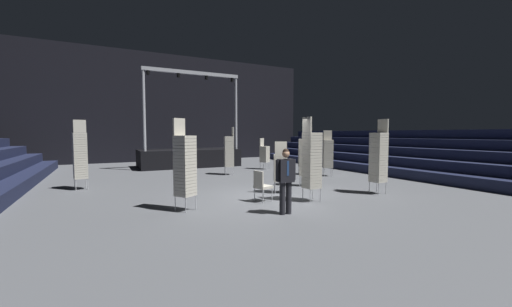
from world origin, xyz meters
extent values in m
cube|color=#515459|center=(0.00, 0.00, -0.05)|extent=(22.00, 30.00, 0.10)
cube|color=black|center=(0.00, 15.00, 4.00)|extent=(22.00, 0.30, 8.00)
cube|color=#191E38|center=(7.62, 1.00, 0.23)|extent=(0.75, 24.00, 0.45)
cube|color=#191E38|center=(8.38, 1.00, 0.68)|extent=(0.75, 24.00, 0.45)
cube|color=#191E38|center=(9.12, 1.00, 1.12)|extent=(0.75, 24.00, 0.45)
cube|color=#191E38|center=(9.88, 1.00, 1.57)|extent=(0.75, 24.00, 0.45)
cube|color=#191E38|center=(10.62, 1.00, 2.02)|extent=(0.75, 24.00, 0.45)
cube|color=black|center=(0.00, 10.22, 0.54)|extent=(5.99, 2.76, 1.08)
cylinder|color=#9EA0A8|center=(-2.74, 9.09, 3.35)|extent=(0.16, 0.16, 4.53)
cylinder|color=#9EA0A8|center=(2.74, 9.09, 3.35)|extent=(0.16, 0.16, 4.53)
cube|color=#9EA0A8|center=(0.00, 9.09, 5.62)|extent=(5.69, 0.20, 0.20)
cylinder|color=black|center=(-2.49, 9.09, 5.40)|extent=(0.18, 0.18, 0.22)
cylinder|color=black|center=(-0.83, 9.09, 5.40)|extent=(0.18, 0.18, 0.22)
cylinder|color=black|center=(0.83, 9.09, 5.40)|extent=(0.18, 0.18, 0.22)
cylinder|color=black|center=(2.49, 9.09, 5.40)|extent=(0.18, 0.18, 0.22)
cylinder|color=black|center=(-0.63, -2.12, 0.41)|extent=(0.15, 0.15, 0.83)
cylinder|color=black|center=(-0.81, -2.11, 0.41)|extent=(0.15, 0.15, 0.83)
cube|color=silver|center=(-0.72, -2.17, 1.12)|extent=(0.19, 0.11, 0.59)
cube|color=black|center=(-0.72, -2.11, 1.12)|extent=(0.42, 0.26, 0.59)
cube|color=navy|center=(-0.73, -2.23, 1.19)|extent=(0.06, 0.02, 0.38)
cylinder|color=black|center=(-0.48, -2.13, 1.14)|extent=(0.10, 0.10, 0.54)
cylinder|color=black|center=(-0.95, -2.10, 1.14)|extent=(0.10, 0.10, 0.54)
sphere|color=tan|center=(-0.72, -2.11, 1.55)|extent=(0.19, 0.19, 0.19)
sphere|color=black|center=(-0.72, -2.11, 1.61)|extent=(0.16, 0.16, 0.16)
cylinder|color=#B2B5BA|center=(3.79, 6.68, 0.20)|extent=(0.02, 0.02, 0.40)
cylinder|color=#B2B5BA|center=(3.47, 6.48, 0.20)|extent=(0.02, 0.02, 0.40)
cylinder|color=#B2B5BA|center=(3.60, 7.00, 0.20)|extent=(0.02, 0.02, 0.40)
cylinder|color=#B2B5BA|center=(3.27, 6.81, 0.20)|extent=(0.02, 0.02, 0.40)
cube|color=#B7B2A3|center=(3.53, 6.74, 0.44)|extent=(0.60, 0.60, 0.08)
cube|color=#B7B2A3|center=(3.53, 6.74, 0.53)|extent=(0.60, 0.60, 0.08)
cube|color=#B7B2A3|center=(3.53, 6.74, 0.61)|extent=(0.60, 0.60, 0.08)
cube|color=#B7B2A3|center=(3.53, 6.74, 0.70)|extent=(0.60, 0.60, 0.08)
cube|color=#B7B2A3|center=(3.53, 6.74, 0.78)|extent=(0.60, 0.60, 0.08)
cube|color=#B7B2A3|center=(3.53, 6.74, 0.87)|extent=(0.60, 0.60, 0.08)
cube|color=#B7B2A3|center=(3.53, 6.74, 0.95)|extent=(0.60, 0.60, 0.08)
cube|color=#B7B2A3|center=(3.53, 6.74, 1.04)|extent=(0.60, 0.60, 0.08)
cube|color=#B7B2A3|center=(3.53, 6.74, 1.12)|extent=(0.60, 0.60, 0.08)
cube|color=#B7B2A3|center=(3.53, 6.74, 1.21)|extent=(0.60, 0.60, 0.08)
cube|color=#B7B2A3|center=(3.53, 6.74, 1.29)|extent=(0.60, 0.60, 0.08)
cube|color=#B7B2A3|center=(3.43, 6.91, 1.56)|extent=(0.37, 0.25, 0.46)
cylinder|color=#B2B5BA|center=(1.98, 1.05, 0.20)|extent=(0.02, 0.02, 0.40)
cylinder|color=#B2B5BA|center=(2.23, 1.33, 0.20)|extent=(0.02, 0.02, 0.40)
cylinder|color=#B2B5BA|center=(2.26, 0.79, 0.20)|extent=(0.02, 0.02, 0.40)
cylinder|color=#B2B5BA|center=(2.51, 1.07, 0.20)|extent=(0.02, 0.02, 0.40)
cube|color=#B7B2A3|center=(2.24, 1.06, 0.44)|extent=(0.62, 0.62, 0.08)
cube|color=#B7B2A3|center=(2.24, 1.06, 0.53)|extent=(0.62, 0.62, 0.08)
cube|color=#B7B2A3|center=(2.24, 1.06, 0.61)|extent=(0.62, 0.62, 0.08)
cube|color=#B7B2A3|center=(2.24, 1.06, 0.70)|extent=(0.62, 0.62, 0.08)
cube|color=#B7B2A3|center=(2.24, 1.06, 0.78)|extent=(0.62, 0.62, 0.08)
cube|color=#B7B2A3|center=(2.24, 1.06, 0.87)|extent=(0.62, 0.62, 0.08)
cube|color=#B7B2A3|center=(2.24, 1.06, 0.95)|extent=(0.62, 0.62, 0.08)
cube|color=#B7B2A3|center=(2.24, 1.06, 1.04)|extent=(0.62, 0.62, 0.08)
cube|color=#B7B2A3|center=(2.24, 1.06, 1.12)|extent=(0.62, 0.62, 0.08)
cube|color=#B7B2A3|center=(2.24, 1.06, 1.21)|extent=(0.62, 0.62, 0.08)
cube|color=#B7B2A3|center=(2.24, 1.06, 1.29)|extent=(0.62, 0.62, 0.08)
cube|color=#B7B2A3|center=(2.24, 1.06, 1.38)|extent=(0.62, 0.62, 0.08)
cube|color=#B7B2A3|center=(2.24, 1.06, 1.46)|extent=(0.62, 0.62, 0.08)
cube|color=#B7B2A3|center=(2.24, 1.06, 1.55)|extent=(0.62, 0.62, 0.08)
cube|color=#B7B2A3|center=(2.24, 1.06, 1.63)|extent=(0.62, 0.62, 0.08)
cube|color=#B7B2A3|center=(2.24, 1.06, 1.72)|extent=(0.62, 0.62, 0.08)
cube|color=#B7B2A3|center=(2.24, 1.06, 1.80)|extent=(0.62, 0.62, 0.08)
cube|color=#B7B2A3|center=(2.39, 0.93, 2.08)|extent=(0.31, 0.33, 0.46)
cylinder|color=#B2B5BA|center=(3.37, -1.51, 0.20)|extent=(0.02, 0.02, 0.40)
cylinder|color=#B2B5BA|center=(3.36, -1.13, 0.20)|extent=(0.02, 0.02, 0.40)
cylinder|color=#B2B5BA|center=(3.75, -1.49, 0.20)|extent=(0.02, 0.02, 0.40)
cylinder|color=#B2B5BA|center=(3.74, -1.11, 0.20)|extent=(0.02, 0.02, 0.40)
cube|color=#B7B2A3|center=(3.56, -1.31, 0.44)|extent=(0.45, 0.45, 0.08)
cube|color=#B7B2A3|center=(3.56, -1.31, 0.53)|extent=(0.45, 0.45, 0.08)
cube|color=#B7B2A3|center=(3.56, -1.31, 0.61)|extent=(0.45, 0.45, 0.08)
cube|color=#B7B2A3|center=(3.56, -1.31, 0.70)|extent=(0.45, 0.45, 0.08)
cube|color=#B7B2A3|center=(3.56, -1.31, 0.78)|extent=(0.45, 0.45, 0.08)
cube|color=#B7B2A3|center=(3.56, -1.31, 0.87)|extent=(0.45, 0.45, 0.08)
cube|color=#B7B2A3|center=(3.56, -1.31, 0.95)|extent=(0.45, 0.45, 0.08)
cube|color=#B7B2A3|center=(3.56, -1.31, 1.04)|extent=(0.45, 0.45, 0.08)
cube|color=#B7B2A3|center=(3.56, -1.31, 1.12)|extent=(0.45, 0.45, 0.08)
cube|color=#B7B2A3|center=(3.56, -1.31, 1.21)|extent=(0.45, 0.45, 0.08)
cube|color=#B7B2A3|center=(3.56, -1.31, 1.29)|extent=(0.45, 0.45, 0.08)
cube|color=#B7B2A3|center=(3.56, -1.31, 1.38)|extent=(0.45, 0.45, 0.08)
cube|color=#B7B2A3|center=(3.56, -1.31, 1.46)|extent=(0.45, 0.45, 0.08)
cube|color=#B7B2A3|center=(3.56, -1.31, 1.55)|extent=(0.45, 0.45, 0.08)
cube|color=#B7B2A3|center=(3.56, -1.31, 1.63)|extent=(0.45, 0.45, 0.08)
cube|color=#B7B2A3|center=(3.56, -1.31, 1.72)|extent=(0.45, 0.45, 0.08)
cube|color=#B7B2A3|center=(3.56, -1.31, 1.80)|extent=(0.45, 0.45, 0.08)
cube|color=#B7B2A3|center=(3.56, -1.31, 1.89)|extent=(0.45, 0.45, 0.08)
cube|color=#B7B2A3|center=(3.56, -1.31, 1.97)|extent=(0.45, 0.45, 0.08)
cube|color=#B7B2A3|center=(3.56, -1.31, 2.06)|extent=(0.45, 0.45, 0.08)
cube|color=#B7B2A3|center=(3.75, -1.30, 2.33)|extent=(0.06, 0.41, 0.46)
cylinder|color=#B2B5BA|center=(4.38, 3.64, 0.20)|extent=(0.02, 0.02, 0.40)
cylinder|color=#B2B5BA|center=(4.00, 3.68, 0.20)|extent=(0.02, 0.02, 0.40)
cylinder|color=#B2B5BA|center=(4.43, 4.02, 0.20)|extent=(0.02, 0.02, 0.40)
cylinder|color=#B2B5BA|center=(4.05, 4.06, 0.20)|extent=(0.02, 0.02, 0.40)
cube|color=#B7B2A3|center=(4.22, 3.85, 0.44)|extent=(0.49, 0.49, 0.08)
cube|color=#B7B2A3|center=(4.22, 3.85, 0.53)|extent=(0.49, 0.49, 0.08)
cube|color=#B7B2A3|center=(4.22, 3.85, 0.61)|extent=(0.49, 0.49, 0.08)
cube|color=#B7B2A3|center=(4.22, 3.85, 0.70)|extent=(0.49, 0.49, 0.08)
cube|color=#B7B2A3|center=(4.22, 3.85, 0.78)|extent=(0.49, 0.49, 0.08)
cube|color=#B7B2A3|center=(4.22, 3.85, 0.87)|extent=(0.49, 0.49, 0.08)
cube|color=#B7B2A3|center=(4.22, 3.85, 0.95)|extent=(0.49, 0.49, 0.08)
cube|color=#B7B2A3|center=(4.22, 3.85, 1.04)|extent=(0.49, 0.49, 0.08)
cube|color=#B7B2A3|center=(4.22, 3.85, 1.12)|extent=(0.49, 0.49, 0.08)
cube|color=#B7B2A3|center=(4.22, 3.85, 1.21)|extent=(0.49, 0.49, 0.08)
cube|color=#B7B2A3|center=(4.22, 3.85, 1.29)|extent=(0.49, 0.49, 0.08)
cube|color=#B7B2A3|center=(4.24, 4.04, 1.56)|extent=(0.41, 0.10, 0.46)
cylinder|color=#B2B5BA|center=(-5.81, 4.41, 0.20)|extent=(0.02, 0.02, 0.40)
cylinder|color=#B2B5BA|center=(-5.44, 4.47, 0.20)|extent=(0.02, 0.02, 0.40)
cylinder|color=#B2B5BA|center=(-5.75, 4.03, 0.20)|extent=(0.02, 0.02, 0.40)
cylinder|color=#B2B5BA|center=(-5.37, 4.10, 0.20)|extent=(0.02, 0.02, 0.40)
cube|color=#B7B2A3|center=(-5.59, 4.25, 0.44)|extent=(0.51, 0.51, 0.08)
cube|color=#B7B2A3|center=(-5.59, 4.25, 0.53)|extent=(0.51, 0.51, 0.08)
cube|color=#B7B2A3|center=(-5.59, 4.25, 0.61)|extent=(0.51, 0.51, 0.08)
cube|color=#B7B2A3|center=(-5.59, 4.25, 0.70)|extent=(0.51, 0.51, 0.08)
cube|color=#B7B2A3|center=(-5.59, 4.25, 0.78)|extent=(0.51, 0.51, 0.08)
cube|color=#B7B2A3|center=(-5.59, 4.25, 0.87)|extent=(0.51, 0.51, 0.08)
cube|color=#B7B2A3|center=(-5.59, 4.25, 0.95)|extent=(0.51, 0.51, 0.08)
cube|color=#B7B2A3|center=(-5.59, 4.25, 1.04)|extent=(0.51, 0.51, 0.08)
cube|color=#B7B2A3|center=(-5.59, 4.25, 1.12)|extent=(0.51, 0.51, 0.08)
cube|color=#B7B2A3|center=(-5.59, 4.25, 1.21)|extent=(0.51, 0.51, 0.08)
cube|color=#B7B2A3|center=(-5.59, 4.25, 1.29)|extent=(0.51, 0.51, 0.08)
cube|color=#B7B2A3|center=(-5.59, 4.25, 1.38)|extent=(0.51, 0.51, 0.08)
cube|color=#B7B2A3|center=(-5.59, 4.25, 1.46)|extent=(0.51, 0.51, 0.08)
cube|color=#B7B2A3|center=(-5.59, 4.25, 1.55)|extent=(0.51, 0.51, 0.08)
cube|color=#B7B2A3|center=(-5.59, 4.25, 1.63)|extent=(0.51, 0.51, 0.08)
cube|color=#B7B2A3|center=(-5.59, 4.25, 1.72)|extent=(0.51, 0.51, 0.08)
cube|color=#B7B2A3|center=(-5.59, 4.25, 1.80)|extent=(0.51, 0.51, 0.08)
cube|color=#B7B2A3|center=(-5.59, 4.25, 1.89)|extent=(0.51, 0.51, 0.08)
cube|color=#B7B2A3|center=(-5.59, 4.25, 1.97)|extent=(0.51, 0.51, 0.08)
cube|color=#B7B2A3|center=(-5.59, 4.25, 2.06)|extent=(0.51, 0.51, 0.08)
cube|color=#B7B2A3|center=(-5.56, 4.06, 2.33)|extent=(0.41, 0.12, 0.46)
cylinder|color=#B2B5BA|center=(0.56, 5.32, 0.20)|extent=(0.02, 0.02, 0.40)
cylinder|color=#B2B5BA|center=(0.66, 5.69, 0.20)|extent=(0.02, 0.02, 0.40)
cylinder|color=#B2B5BA|center=(0.93, 5.23, 0.20)|extent=(0.02, 0.02, 0.40)
cylinder|color=#B2B5BA|center=(1.02, 5.60, 0.20)|extent=(0.02, 0.02, 0.40)
cube|color=#B7B2A3|center=(0.79, 5.46, 0.44)|extent=(0.53, 0.53, 0.08)
cube|color=#B7B2A3|center=(0.79, 5.46, 0.53)|extent=(0.53, 0.53, 0.08)
cube|color=#B7B2A3|center=(0.79, 5.46, 0.61)|extent=(0.53, 0.53, 0.08)
cube|color=#B7B2A3|center=(0.79, 5.46, 0.70)|extent=(0.53, 0.53, 0.08)
cube|color=#B7B2A3|center=(0.79, 5.46, 0.78)|extent=(0.53, 0.53, 0.08)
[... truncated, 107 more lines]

